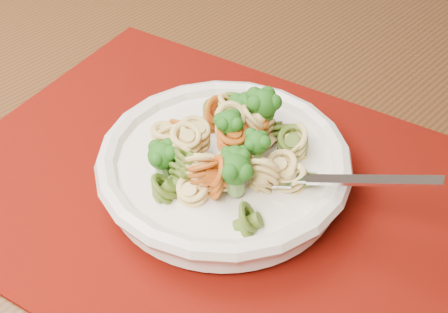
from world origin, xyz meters
The scene contains 5 objects.
dining_table centered at (0.19, 0.56, 0.64)m, with size 1.67×1.26×0.73m.
placemat centered at (0.20, 0.47, 0.73)m, with size 0.49×0.38×0.00m, color #650704.
pasta_bowl centered at (0.22, 0.47, 0.76)m, with size 0.23×0.23×0.04m.
pasta_broccoli_heap centered at (0.22, 0.47, 0.78)m, with size 0.20×0.20×0.06m, color tan, non-canonical shape.
fork centered at (0.27, 0.47, 0.78)m, with size 0.19×0.02×0.01m, color silver, non-canonical shape.
Camera 1 is at (0.43, 0.12, 1.15)m, focal length 50.00 mm.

